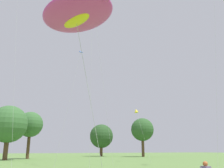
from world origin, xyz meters
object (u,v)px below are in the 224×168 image
at_px(small_kite_delta_white, 79,58).
at_px(tree_oak_left, 30,125).
at_px(big_show_kite, 78,14).
at_px(tree_broad_distant, 142,130).
at_px(small_kite_diamond_red, 136,111).
at_px(tree_shrub_far, 9,124).
at_px(small_kite_box_yellow, 95,17).
at_px(tree_pine_center, 101,136).
at_px(small_kite_tiny_distant, 92,26).

distance_m(small_kite_delta_white, tree_oak_left, 28.93).
distance_m(big_show_kite, tree_broad_distant, 55.63).
distance_m(big_show_kite, small_kite_delta_white, 12.73).
relative_size(small_kite_diamond_red, tree_shrub_far, 0.86).
bearing_deg(tree_oak_left, small_kite_box_yellow, -82.49).
height_order(big_show_kite, small_kite_diamond_red, big_show_kite).
xyz_separation_m(tree_shrub_far, tree_pine_center, (27.35, 18.24, -0.62)).
bearing_deg(tree_broad_distant, tree_oak_left, -174.01).
xyz_separation_m(small_kite_diamond_red, tree_broad_distant, (17.40, 24.13, -0.74)).
bearing_deg(small_kite_tiny_distant, small_kite_diamond_red, 82.58).
bearing_deg(small_kite_diamond_red, tree_oak_left, -78.46).
relative_size(tree_shrub_far, tree_broad_distant, 0.93).
height_order(small_kite_delta_white, tree_broad_distant, small_kite_delta_white).
relative_size(small_kite_delta_white, tree_pine_center, 1.46).
height_order(small_kite_delta_white, tree_pine_center, small_kite_delta_white).
bearing_deg(small_kite_diamond_red, tree_pine_center, -126.68).
height_order(small_kite_tiny_distant, tree_pine_center, small_kite_tiny_distant).
distance_m(small_kite_box_yellow, tree_oak_left, 29.83).
relative_size(tree_pine_center, tree_oak_left, 0.95).
bearing_deg(big_show_kite, small_kite_diamond_red, -59.75).
distance_m(small_kite_diamond_red, tree_shrub_far, 24.01).
distance_m(small_kite_box_yellow, tree_shrub_far, 26.40).
bearing_deg(small_kite_box_yellow, small_kite_diamond_red, -10.50).
xyz_separation_m(small_kite_delta_white, small_kite_tiny_distant, (1.34, -0.41, 4.42)).
bearing_deg(big_show_kite, small_kite_tiny_distant, -44.46).
distance_m(big_show_kite, small_kite_tiny_distant, 14.12).
distance_m(big_show_kite, tree_pine_center, 59.25).
xyz_separation_m(small_kite_tiny_distant, tree_oak_left, (-2.24, 28.79, -9.99)).
xyz_separation_m(big_show_kite, small_kite_tiny_distant, (5.61, 11.47, 6.04)).
height_order(small_kite_tiny_distant, tree_shrub_far, small_kite_tiny_distant).
bearing_deg(tree_shrub_far, small_kite_box_yellow, -68.83).
bearing_deg(small_kite_box_yellow, big_show_kite, -157.22).
distance_m(big_show_kite, tree_shrub_far, 35.06).
height_order(small_kite_diamond_red, small_kite_delta_white, small_kite_delta_white).
height_order(tree_pine_center, tree_oak_left, tree_oak_left).
bearing_deg(small_kite_delta_white, tree_broad_distant, -146.23).
height_order(big_show_kite, tree_oak_left, big_show_kite).
bearing_deg(tree_pine_center, tree_broad_distant, -48.26).
bearing_deg(small_kite_delta_white, tree_shrub_far, -88.83).
height_order(small_kite_delta_white, small_kite_tiny_distant, small_kite_tiny_distant).
height_order(tree_shrub_far, tree_broad_distant, tree_broad_distant).
relative_size(small_kite_box_yellow, tree_shrub_far, 2.42).
distance_m(small_kite_box_yellow, tree_pine_center, 46.03).
distance_m(tree_shrub_far, tree_pine_center, 32.88).
height_order(big_show_kite, tree_pine_center, big_show_kite).
xyz_separation_m(small_kite_diamond_red, small_kite_tiny_distant, (-11.46, -7.91, 8.95)).
bearing_deg(big_show_kite, tree_broad_distant, -56.76).
xyz_separation_m(small_kite_diamond_red, small_kite_delta_white, (-12.80, -7.50, 4.53)).
height_order(small_kite_tiny_distant, tree_broad_distant, small_kite_tiny_distant).
bearing_deg(tree_shrub_far, small_kite_delta_white, -76.27).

